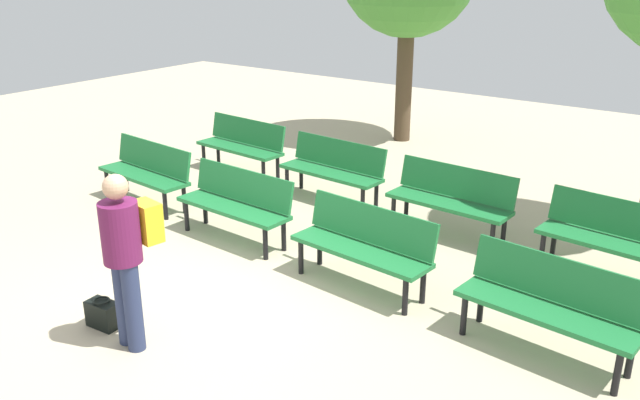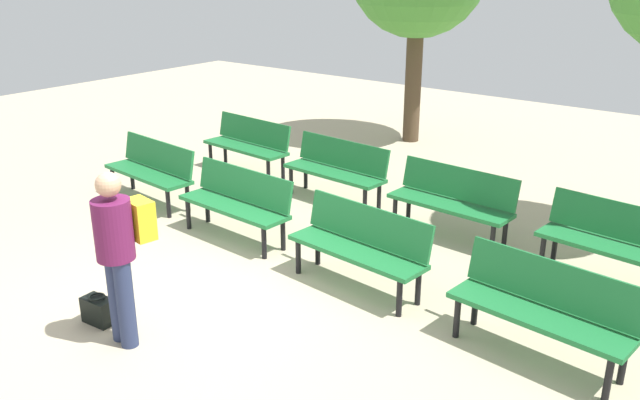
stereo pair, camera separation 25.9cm
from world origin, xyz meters
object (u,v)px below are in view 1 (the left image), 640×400
Objects in this scene: bench_r0_c0 at (147,170)px; bench_r1_c0 at (242,143)px; bench_r1_c2 at (451,197)px; bench_r1_c3 at (616,236)px; bench_r0_c2 at (364,242)px; bench_r1_c1 at (334,167)px; bench_r0_c1 at (237,201)px; handbag at (103,314)px; bench_r0_c3 at (550,302)px; visitor_with_backpack at (126,251)px.

bench_r1_c0 is at bearing 91.06° from bench_r0_c0.
bench_r1_c2 is 2.00m from bench_r1_c3.
bench_r0_c2 is 2.70m from bench_r1_c1.
bench_r1_c2 is (3.86, -0.36, 0.00)m from bench_r1_c0.
bench_r0_c1 is at bearing -137.62° from bench_r1_c2.
bench_r1_c0 is 4.92m from handbag.
bench_r0_c0 is 1.01× the size of bench_r0_c1.
bench_r0_c3 is 2.74m from bench_r1_c2.
visitor_with_backpack reaches higher than bench_r1_c2.
visitor_with_backpack is (-3.19, -3.98, 0.43)m from bench_r1_c3.
bench_r0_c1 is at bearing -59.84° from visitor_with_backpack.
handbag is at bearing -109.37° from bench_r1_c2.
bench_r0_c0 and bench_r1_c1 have the same top height.
visitor_with_backpack is at bearing -66.23° from bench_r0_c1.
bench_r1_c0 is at bearing 154.51° from bench_r0_c2.
bench_r0_c3 is 0.99× the size of visitor_with_backpack.
bench_r0_c2 and bench_r0_c3 have the same top height.
bench_r0_c0 and bench_r1_c3 have the same top height.
bench_r1_c2 is at bearing -1.15° from bench_r1_c0.
visitor_with_backpack is (-1.07, -2.22, 0.43)m from bench_r0_c2.
bench_r1_c3 is (5.86, -0.45, 0.00)m from bench_r1_c0.
bench_r1_c3 is 0.99× the size of visitor_with_backpack.
visitor_with_backpack reaches higher than bench_r0_c1.
bench_r0_c2 is at bearing 54.54° from handbag.
bench_r0_c3 is 3.76m from visitor_with_backpack.
bench_r0_c0 and bench_r1_c0 have the same top height.
bench_r1_c0 is (0.13, 1.86, 0.00)m from bench_r0_c0.
bench_r1_c2 and bench_r1_c3 have the same top height.
bench_r1_c2 is at bearing -177.09° from bench_r1_c3.
bench_r1_c0 and bench_r1_c3 have the same top height.
bench_r1_c2 is 0.99× the size of bench_r1_c3.
bench_r0_c2 is 4.92× the size of handbag.
bench_r0_c1 is at bearing -178.49° from bench_r0_c3.
bench_r0_c2 is 2.76m from bench_r1_c3.
bench_r1_c2 reaches higher than handbag.
bench_r1_c1 is 4.23m from handbag.
bench_r0_c3 and bench_r1_c0 have the same top height.
bench_r1_c3 is at bearing -119.30° from visitor_with_backpack.
visitor_with_backpack is at bearing -2.62° from handbag.
bench_r0_c0 is 1.00× the size of bench_r1_c3.
bench_r1_c2 is 0.98× the size of visitor_with_backpack.
bench_r1_c0 is 5.87m from bench_r1_c3.
bench_r0_c0 is at bearing -137.31° from bench_r1_c1.
bench_r1_c0 is at bearing 163.43° from bench_r0_c3.
handbag is (2.30, -2.54, -0.37)m from bench_r0_c0.
bench_r1_c0 is (-5.76, 2.34, 0.00)m from bench_r0_c3.
bench_r0_c1 is at bearing -153.06° from bench_r1_c3.
bench_r0_c3 is 1.90m from bench_r1_c3.
bench_r0_c0 is 1.91m from bench_r0_c1.
bench_r1_c1 is at bearing 178.45° from bench_r1_c2.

